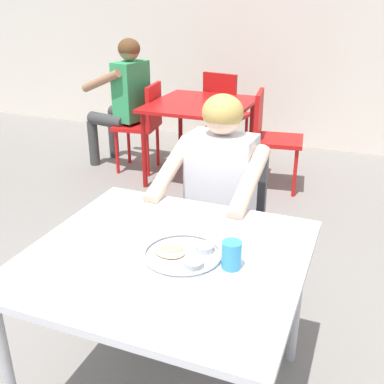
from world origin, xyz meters
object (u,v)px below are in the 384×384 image
at_px(table_foreground, 166,269).
at_px(chair_red_right, 270,133).
at_px(chair_red_left, 144,121).
at_px(drinking_cup, 232,254).
at_px(chair_foreground, 228,211).
at_px(table_background_red, 201,111).
at_px(thali_tray, 184,254).
at_px(diner_foreground, 214,192).
at_px(chair_red_far, 224,110).
at_px(patron_background, 124,93).

height_order(table_foreground, chair_red_right, chair_red_right).
bearing_deg(chair_red_left, drinking_cup, -56.66).
relative_size(chair_foreground, table_background_red, 0.92).
bearing_deg(table_foreground, chair_red_right, 93.35).
height_order(thali_tray, chair_foreground, chair_foreground).
relative_size(thali_tray, drinking_cup, 2.87).
xyz_separation_m(chair_foreground, diner_foreground, (-0.01, -0.22, 0.21)).
distance_m(chair_red_left, chair_red_far, 0.85).
distance_m(table_foreground, thali_tray, 0.11).
bearing_deg(thali_tray, chair_red_right, 95.00).
relative_size(table_foreground, chair_red_right, 1.19).
relative_size(diner_foreground, table_background_red, 1.25).
height_order(thali_tray, diner_foreground, diner_foreground).
xyz_separation_m(table_foreground, chair_foreground, (-0.03, 0.89, -0.16)).
relative_size(diner_foreground, chair_red_right, 1.37).
height_order(diner_foreground, patron_background, patron_background).
bearing_deg(table_background_red, chair_red_right, -0.77).
bearing_deg(chair_red_left, table_foreground, -60.99).
bearing_deg(patron_background, diner_foreground, -49.83).
bearing_deg(chair_red_far, diner_foreground, -73.22).
relative_size(chair_red_far, patron_background, 0.73).
distance_m(table_foreground, drinking_cup, 0.29).
xyz_separation_m(drinking_cup, chair_red_left, (-1.62, 2.46, -0.28)).
relative_size(chair_foreground, chair_red_left, 1.02).
bearing_deg(chair_red_left, patron_background, 170.11).
relative_size(table_background_red, patron_background, 0.76).
height_order(chair_red_right, patron_background, patron_background).
bearing_deg(thali_tray, diner_foreground, 99.28).
bearing_deg(table_background_red, patron_background, 178.83).
relative_size(chair_red_left, chair_red_far, 0.94).
xyz_separation_m(thali_tray, patron_background, (-1.65, 2.49, -0.00)).
xyz_separation_m(table_foreground, table_background_red, (-0.79, 2.48, -0.02)).
relative_size(table_background_red, chair_red_right, 1.10).
bearing_deg(drinking_cup, thali_tray, 178.39).
relative_size(table_foreground, table_background_red, 1.09).
bearing_deg(drinking_cup, table_foreground, 179.28).
bearing_deg(thali_tray, drinking_cup, -1.61).
distance_m(table_foreground, patron_background, 2.95).
relative_size(drinking_cup, patron_background, 0.08).
bearing_deg(table_background_red, table_foreground, -72.26).
relative_size(thali_tray, chair_foreground, 0.35).
height_order(thali_tray, table_background_red, thali_tray).
bearing_deg(thali_tray, patron_background, 123.52).
xyz_separation_m(chair_foreground, chair_red_left, (-1.33, 1.57, 0.01)).
xyz_separation_m(thali_tray, chair_foreground, (-0.10, 0.89, -0.25)).
bearing_deg(chair_foreground, chair_red_right, 94.12).
distance_m(diner_foreground, chair_red_far, 2.50).
height_order(table_background_red, patron_background, patron_background).
xyz_separation_m(thali_tray, chair_red_right, (-0.22, 2.47, -0.24)).
distance_m(diner_foreground, patron_background, 2.39).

